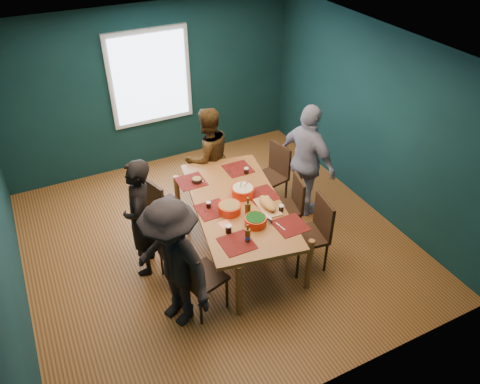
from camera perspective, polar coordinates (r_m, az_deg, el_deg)
The scene contains 26 objects.
room at distance 6.04m, azimuth -4.41°, elevation 5.24°, with size 5.01×5.01×2.71m.
dining_table at distance 6.03m, azimuth -0.30°, elevation -1.84°, with size 1.46×2.33×0.82m.
chair_left_far at distance 6.48m, azimuth -9.56°, elevation -1.50°, with size 0.55×0.55×0.96m.
chair_left_mid at distance 5.84m, azimuth -8.45°, elevation -7.24°, with size 0.39×0.39×0.82m.
chair_left_near at distance 5.37m, azimuth -5.41°, elevation -10.02°, with size 0.55×0.55×1.00m.
chair_right_far at distance 7.10m, azimuth 4.18°, elevation 2.63°, with size 0.52×0.52×0.97m.
chair_right_mid at distance 6.52m, azimuth 6.23°, elevation -1.27°, with size 0.49×0.49×0.91m.
chair_right_near at distance 6.02m, azimuth 9.08°, elevation -4.43°, with size 0.52×0.52×1.01m.
person_far_left at distance 5.87m, azimuth -12.06°, elevation -3.20°, with size 0.59×0.39×1.62m, color black.
person_back at distance 7.00m, azimuth -3.94°, elevation 4.24°, with size 0.76×0.59×1.57m, color black.
person_right at distance 6.78m, azimuth 8.20°, elevation 3.66°, with size 1.02×0.42×1.74m, color white.
person_near_left at distance 5.16m, azimuth -8.22°, elevation -8.80°, with size 1.08×0.62×1.67m, color black.
bowl_salad at distance 5.78m, azimuth -1.28°, elevation -1.97°, with size 0.29×0.29×0.12m.
bowl_dumpling at distance 6.07m, azimuth 0.35°, elevation 0.13°, with size 0.30×0.30×0.28m.
bowl_herbs at distance 5.59m, azimuth 1.91°, elevation -3.51°, with size 0.27×0.27×0.12m.
cutting_board at distance 5.87m, azimuth 3.39°, elevation -1.50°, with size 0.27×0.54×0.12m.
small_bowl at distance 6.37m, azimuth -5.27°, elevation 1.46°, with size 0.14×0.14×0.06m.
beer_bottle_a at distance 5.34m, azimuth 0.94°, elevation -5.31°, with size 0.07×0.07×0.24m.
beer_bottle_b at distance 5.69m, azimuth 0.96°, elevation -2.10°, with size 0.07×0.07×0.28m.
cola_glass_a at distance 5.48m, azimuth -1.42°, elevation -4.50°, with size 0.08×0.08×0.11m.
cola_glass_b at distance 5.83m, azimuth 5.05°, elevation -1.96°, with size 0.07×0.07×0.09m.
cola_glass_c at distance 6.51m, azimuth 0.78°, elevation 2.63°, with size 0.07×0.07×0.09m.
cola_glass_d at distance 5.88m, azimuth -3.85°, elevation -1.55°, with size 0.06×0.06×0.09m.
napkin_a at distance 6.16m, azimuth 2.33°, elevation -0.09°, with size 0.13×0.13×0.00m, color #FF866B.
napkin_b at distance 5.64m, azimuth -1.85°, elevation -3.92°, with size 0.13×0.13×0.00m, color #FF866B.
napkin_c at distance 5.61m, azimuth 5.69°, elevation -4.33°, with size 0.14×0.14×0.00m, color #FF866B.
Camera 1 is at (-1.92, -4.60, 4.40)m, focal length 35.00 mm.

